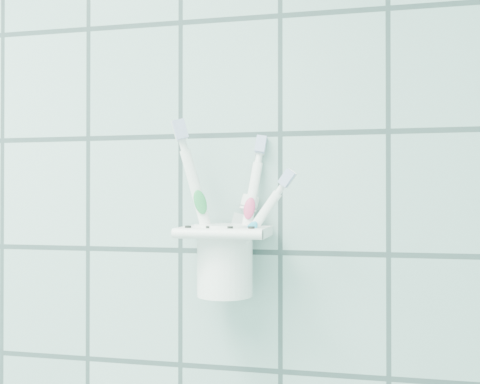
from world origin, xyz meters
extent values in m
cube|color=white|center=(0.63, 1.19, 1.27)|extent=(0.04, 0.02, 0.03)
cube|color=white|center=(0.63, 1.15, 1.28)|extent=(0.11, 0.08, 0.01)
cylinder|color=white|center=(0.63, 1.11, 1.28)|extent=(0.11, 0.01, 0.01)
cylinder|color=black|center=(0.59, 1.12, 1.29)|extent=(0.01, 0.01, 0.00)
cylinder|color=black|center=(0.62, 1.12, 1.29)|extent=(0.01, 0.01, 0.00)
cylinder|color=black|center=(0.65, 1.12, 1.29)|extent=(0.01, 0.01, 0.00)
cylinder|color=black|center=(0.67, 1.12, 1.29)|extent=(0.01, 0.01, 0.00)
cylinder|color=white|center=(0.63, 1.16, 1.24)|extent=(0.07, 0.07, 0.09)
cylinder|color=white|center=(0.63, 1.16, 1.29)|extent=(0.08, 0.08, 0.01)
cylinder|color=black|center=(0.63, 1.16, 1.29)|extent=(0.06, 0.06, 0.00)
cylinder|color=white|center=(0.63, 1.16, 1.30)|extent=(0.06, 0.04, 0.18)
cylinder|color=white|center=(0.63, 1.16, 1.40)|extent=(0.02, 0.02, 0.03)
cube|color=silver|center=(0.63, 1.16, 1.42)|extent=(0.02, 0.02, 0.03)
cube|color=white|center=(0.63, 1.17, 1.42)|extent=(0.02, 0.01, 0.03)
ellipsoid|color=green|center=(0.63, 1.16, 1.32)|extent=(0.02, 0.02, 0.04)
cylinder|color=white|center=(0.65, 1.15, 1.29)|extent=(0.04, 0.05, 0.17)
cylinder|color=white|center=(0.65, 1.15, 1.39)|extent=(0.01, 0.01, 0.02)
cube|color=silver|center=(0.65, 1.15, 1.40)|extent=(0.02, 0.01, 0.03)
cube|color=white|center=(0.65, 1.15, 1.40)|extent=(0.02, 0.01, 0.03)
ellipsoid|color=#D83F72|center=(0.65, 1.15, 1.31)|extent=(0.02, 0.01, 0.03)
cylinder|color=white|center=(0.62, 1.15, 1.28)|extent=(0.10, 0.03, 0.13)
cylinder|color=white|center=(0.62, 1.15, 1.37)|extent=(0.02, 0.01, 0.02)
cube|color=silver|center=(0.62, 1.14, 1.38)|extent=(0.02, 0.01, 0.02)
cube|color=white|center=(0.62, 1.15, 1.38)|extent=(0.02, 0.01, 0.02)
ellipsoid|color=teal|center=(0.62, 1.14, 1.30)|extent=(0.03, 0.01, 0.03)
cube|color=silver|center=(0.63, 1.17, 1.26)|extent=(0.05, 0.03, 0.10)
cube|color=silver|center=(0.63, 1.17, 1.21)|extent=(0.04, 0.01, 0.02)
cone|color=silver|center=(0.63, 1.17, 1.31)|extent=(0.03, 0.03, 0.02)
cylinder|color=white|center=(0.63, 1.17, 1.32)|extent=(0.03, 0.03, 0.03)
camera|label=1|loc=(0.79, 0.49, 1.32)|focal=40.00mm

